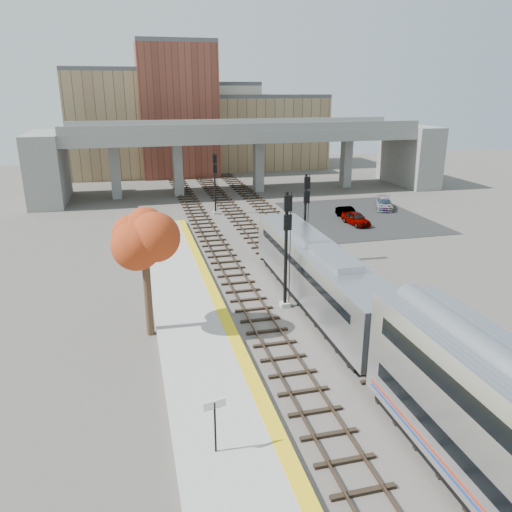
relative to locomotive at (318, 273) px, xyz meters
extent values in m
plane|color=#47423D|center=(-1.00, -6.60, -2.28)|extent=(160.00, 160.00, 0.00)
cube|color=#9E9E99|center=(-8.25, -6.60, -2.10)|extent=(4.50, 60.00, 0.35)
cube|color=yellow|center=(-6.35, -6.60, -1.92)|extent=(0.70, 60.00, 0.01)
cube|color=black|center=(-4.20, 5.90, -2.21)|extent=(2.50, 95.00, 0.14)
cube|color=brown|center=(-4.92, 5.90, -2.10)|extent=(0.07, 95.00, 0.14)
cube|color=brown|center=(-3.48, 5.90, -2.10)|extent=(0.07, 95.00, 0.14)
cube|color=black|center=(0.00, 5.90, -2.21)|extent=(2.50, 95.00, 0.14)
cube|color=brown|center=(-0.72, 5.90, -2.10)|extent=(0.07, 95.00, 0.14)
cube|color=brown|center=(0.72, 5.90, -2.10)|extent=(0.07, 95.00, 0.14)
cube|color=black|center=(4.00, 5.90, -2.21)|extent=(2.50, 95.00, 0.14)
cube|color=brown|center=(3.28, 5.90, -2.10)|extent=(0.07, 95.00, 0.14)
cube|color=brown|center=(4.72, 5.90, -2.10)|extent=(0.07, 95.00, 0.14)
cube|color=slate|center=(4.00, 38.40, 5.47)|extent=(46.00, 10.00, 1.50)
cube|color=slate|center=(4.00, 33.60, 6.72)|extent=(46.00, 0.20, 1.00)
cube|color=slate|center=(4.00, 43.20, 6.72)|extent=(46.00, 0.20, 1.00)
cube|color=slate|center=(-13.00, 38.40, 1.22)|extent=(1.20, 1.60, 7.00)
cube|color=slate|center=(-5.00, 38.40, 1.22)|extent=(1.20, 1.60, 7.00)
cube|color=slate|center=(6.00, 38.40, 1.22)|extent=(1.20, 1.60, 7.00)
cube|color=slate|center=(19.00, 38.40, 1.22)|extent=(1.20, 1.60, 7.00)
cube|color=slate|center=(-21.00, 38.40, 1.97)|extent=(4.00, 12.00, 8.50)
cube|color=slate|center=(29.00, 38.40, 1.97)|extent=(4.00, 12.00, 8.50)
cube|color=#9C855A|center=(-11.00, 58.40, 5.72)|extent=(18.00, 14.00, 16.00)
cube|color=#4C4C4F|center=(-11.00, 58.40, 14.02)|extent=(18.00, 14.00, 0.60)
cube|color=beige|center=(3.00, 63.40, 4.72)|extent=(16.00, 16.00, 14.00)
cube|color=#4C4C4F|center=(3.00, 63.40, 12.02)|extent=(16.00, 16.00, 0.60)
cube|color=brown|center=(-3.00, 55.40, 7.72)|extent=(12.00, 10.00, 20.00)
cube|color=#4C4C4F|center=(-3.00, 55.40, 18.02)|extent=(12.00, 10.00, 0.60)
cube|color=#9C855A|center=(13.00, 61.40, 3.72)|extent=(20.00, 14.00, 12.00)
cube|color=#4C4C4F|center=(13.00, 61.40, 10.02)|extent=(20.00, 14.00, 0.60)
cube|color=black|center=(13.00, 21.40, -2.26)|extent=(14.00, 18.00, 0.04)
cube|color=#A8AAB2|center=(0.00, -0.01, 0.07)|extent=(3.00, 19.00, 3.20)
cube|color=black|center=(0.00, 9.51, 0.67)|extent=(2.20, 0.06, 1.10)
cube|color=black|center=(0.00, -0.01, 0.67)|extent=(3.02, 16.15, 0.50)
cube|color=black|center=(0.00, -0.01, -1.78)|extent=(2.70, 17.10, 0.50)
cube|color=#A8AAB2|center=(0.00, -0.01, 1.87)|extent=(1.60, 9.50, 0.40)
cube|color=#9E9E99|center=(-2.10, 0.42, -2.13)|extent=(0.60, 0.60, 0.30)
cylinder|color=black|center=(-2.10, 0.42, 1.53)|extent=(0.22, 0.22, 7.62)
cube|color=black|center=(-2.10, 0.17, 4.69)|extent=(0.49, 0.18, 0.98)
cube|color=black|center=(-2.10, 0.17, 3.49)|extent=(0.49, 0.18, 0.98)
cube|color=#9E9E99|center=(2.00, 8.33, -2.13)|extent=(0.60, 0.60, 0.30)
cylinder|color=black|center=(2.00, 8.33, 1.36)|extent=(0.21, 0.21, 7.28)
cube|color=black|center=(2.00, 8.08, 4.38)|extent=(0.47, 0.18, 0.94)
cube|color=black|center=(2.00, 8.08, 3.23)|extent=(0.47, 0.18, 0.94)
cube|color=#9E9E99|center=(-2.10, 26.59, -2.13)|extent=(0.60, 0.60, 0.30)
cylinder|color=black|center=(-2.10, 26.59, 1.14)|extent=(0.20, 0.20, 6.84)
cube|color=black|center=(-2.10, 26.34, 3.98)|extent=(0.44, 0.18, 0.88)
cube|color=black|center=(-2.10, 26.34, 2.90)|extent=(0.44, 0.18, 0.88)
cylinder|color=black|center=(-8.93, -12.46, -0.83)|extent=(0.08, 0.08, 2.20)
cube|color=white|center=(-8.93, -12.46, 0.17)|extent=(0.89, 0.24, 0.35)
cylinder|color=#382619|center=(-10.83, -1.32, 0.39)|extent=(0.44, 0.44, 5.35)
ellipsoid|color=#C64A1A|center=(-10.83, -1.32, 3.45)|extent=(3.60, 3.60, 3.82)
imported|color=#99999E|center=(11.29, 18.25, -1.57)|extent=(2.03, 4.09, 1.34)
imported|color=#99999E|center=(11.47, 20.80, -1.62)|extent=(1.32, 3.77, 1.24)
imported|color=#99999E|center=(17.56, 23.95, -1.60)|extent=(3.41, 4.75, 1.28)
camera|label=1|loc=(-11.34, -28.11, 11.32)|focal=35.00mm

